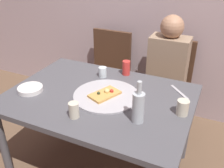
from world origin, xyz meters
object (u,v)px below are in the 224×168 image
dining_table (99,104)px  tumbler_far (74,110)px  chair_left (108,68)px  wine_bottle (138,107)px  chair_right (167,79)px  plate_stack (30,89)px  pizza_tray (106,95)px  guest_in_sweater (165,74)px  pizza_slice_last (105,94)px  tumbler_near (103,72)px  table_knife (179,92)px  wine_glass (183,108)px  soda_can (126,68)px

dining_table → tumbler_far: size_ratio=12.85×
dining_table → chair_left: bearing=112.1°
dining_table → chair_left: 0.96m
dining_table → wine_bottle: bearing=-26.1°
chair_right → plate_stack: bearing=51.9°
pizza_tray → wine_bottle: bearing=-31.7°
guest_in_sweater → pizza_slice_last: bearing=70.0°
wine_bottle → chair_left: wine_bottle is taller
dining_table → tumbler_far: bearing=-93.9°
plate_stack → chair_left: bearing=82.1°
pizza_slice_last → plate_stack: bearing=-163.7°
chair_left → guest_in_sweater: (0.67, -0.15, 0.13)m
pizza_tray → guest_in_sweater: (0.26, 0.71, -0.09)m
dining_table → plate_stack: bearing=-162.5°
pizza_slice_last → chair_right: (0.27, 0.88, -0.24)m
tumbler_near → pizza_slice_last: bearing=-60.4°
pizza_slice_last → chair_left: bearing=114.7°
chair_right → guest_in_sweater: size_ratio=0.77×
table_knife → chair_left: bearing=-167.8°
pizza_tray → chair_left: (-0.41, 0.87, -0.22)m
wine_glass → table_knife: size_ratio=0.46×
pizza_slice_last → chair_right: bearing=73.2°
pizza_slice_last → table_knife: bearing=30.9°
pizza_slice_last → chair_left: chair_left is taller
plate_stack → guest_in_sweater: (0.81, 0.89, -0.10)m
table_knife → dining_table: bearing=-105.2°
chair_left → chair_right: size_ratio=1.00×
dining_table → tumbler_near: size_ratio=15.98×
chair_left → tumbler_near: bearing=112.2°
pizza_slice_last → table_knife: 0.56m
dining_table → chair_right: chair_right is taller
chair_left → table_knife: bearing=146.1°
table_knife → guest_in_sweater: bearing=161.9°
tumbler_near → dining_table: bearing=-68.2°
soda_can → guest_in_sweater: 0.44m
wine_bottle → tumbler_far: wine_bottle is taller
dining_table → tumbler_far: tumbler_far is taller
soda_can → plate_stack: soda_can is taller
plate_stack → chair_left: chair_left is taller
soda_can → table_knife: size_ratio=0.55×
tumbler_far → plate_stack: bearing=163.1°
wine_glass → plate_stack: wine_glass is taller
dining_table → pizza_slice_last: size_ratio=5.28×
pizza_tray → tumbler_near: 0.32m
dining_table → chair_left: (-0.36, 0.88, -0.13)m
wine_glass → guest_in_sweater: size_ratio=0.09×
tumbler_far → chair_left: 1.26m
tumbler_near → table_knife: (0.64, 0.00, -0.04)m
chair_right → table_knife: bearing=109.8°
wine_glass → chair_left: 1.31m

